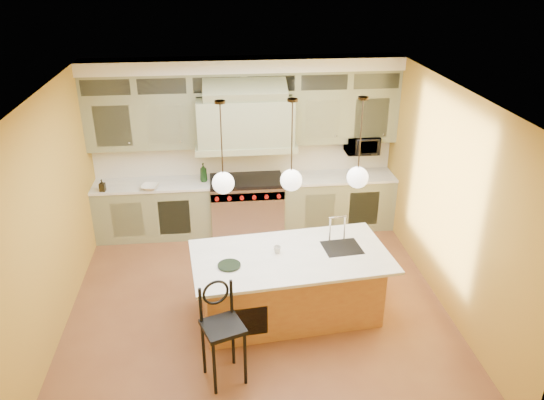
{
  "coord_description": "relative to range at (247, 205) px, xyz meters",
  "views": [
    {
      "loc": [
        -0.44,
        -5.95,
        4.35
      ],
      "look_at": [
        0.27,
        0.7,
        1.23
      ],
      "focal_mm": 35.0,
      "sensor_mm": 36.0,
      "label": 1
    }
  ],
  "objects": [
    {
      "name": "microwave",
      "position": [
        1.95,
        0.11,
        0.96
      ],
      "size": [
        0.54,
        0.37,
        0.3
      ],
      "primitive_type": "imported",
      "color": "black",
      "rests_on": "back_cabinetry"
    },
    {
      "name": "back_cabinetry",
      "position": [
        0.0,
        0.09,
        0.94
      ],
      "size": [
        5.0,
        0.77,
        2.9
      ],
      "color": "gray",
      "rests_on": "floor"
    },
    {
      "name": "range",
      "position": [
        0.0,
        0.0,
        0.0
      ],
      "size": [
        1.2,
        0.74,
        0.96
      ],
      "color": "silver",
      "rests_on": "floor"
    },
    {
      "name": "fruit_bowl",
      "position": [
        -1.55,
        -0.22,
        0.49
      ],
      "size": [
        0.33,
        0.33,
        0.07
      ],
      "primitive_type": "imported",
      "rotation": [
        0.0,
        0.0,
        -0.17
      ],
      "color": "silver",
      "rests_on": "back_cabinetry"
    },
    {
      "name": "pendant_center",
      "position": [
        0.4,
        -2.39,
        1.46
      ],
      "size": [
        0.26,
        0.26,
        1.11
      ],
      "color": "#2D2319",
      "rests_on": "ceiling"
    },
    {
      "name": "wall_back",
      "position": [
        0.0,
        0.36,
        0.96
      ],
      "size": [
        5.0,
        0.0,
        5.0
      ],
      "primitive_type": "plane",
      "rotation": [
        1.57,
        0.0,
        0.0
      ],
      "color": "#B98F33",
      "rests_on": "ground"
    },
    {
      "name": "cup",
      "position": [
        0.24,
        -2.37,
        0.48
      ],
      "size": [
        0.11,
        0.11,
        0.09
      ],
      "primitive_type": "imported",
      "rotation": [
        0.0,
        0.0,
        0.11
      ],
      "color": "beige",
      "rests_on": "kitchen_island"
    },
    {
      "name": "counter_stool",
      "position": [
        -0.49,
        -3.46,
        0.2
      ],
      "size": [
        0.53,
        0.53,
        1.19
      ],
      "rotation": [
        0.0,
        0.0,
        0.34
      ],
      "color": "black",
      "rests_on": "floor"
    },
    {
      "name": "kitchen_island",
      "position": [
        0.41,
        -2.4,
        -0.01
      ],
      "size": [
        2.58,
        1.54,
        1.35
      ],
      "rotation": [
        0.0,
        0.0,
        0.1
      ],
      "color": "#A5643A",
      "rests_on": "floor"
    },
    {
      "name": "pendant_right",
      "position": [
        1.2,
        -2.39,
        1.46
      ],
      "size": [
        0.26,
        0.26,
        1.11
      ],
      "color": "#2D2319",
      "rests_on": "ceiling"
    },
    {
      "name": "ceiling",
      "position": [
        0.0,
        -2.14,
        2.41
      ],
      "size": [
        5.0,
        5.0,
        0.0
      ],
      "primitive_type": "plane",
      "rotation": [
        3.14,
        0.0,
        0.0
      ],
      "color": "white",
      "rests_on": "wall_back"
    },
    {
      "name": "oil_bottle_a",
      "position": [
        -0.7,
        0.01,
        0.61
      ],
      "size": [
        0.14,
        0.14,
        0.31
      ],
      "primitive_type": "imported",
      "rotation": [
        0.0,
        0.0,
        -0.12
      ],
      "color": "black",
      "rests_on": "back_cabinetry"
    },
    {
      "name": "wall_left",
      "position": [
        -2.5,
        -2.14,
        0.96
      ],
      "size": [
        0.0,
        5.0,
        5.0
      ],
      "primitive_type": "plane",
      "rotation": [
        1.57,
        0.0,
        1.57
      ],
      "color": "#B98F33",
      "rests_on": "ground"
    },
    {
      "name": "wall_front",
      "position": [
        0.0,
        -4.64,
        0.96
      ],
      "size": [
        5.0,
        0.0,
        5.0
      ],
      "primitive_type": "plane",
      "rotation": [
        -1.57,
        0.0,
        0.0
      ],
      "color": "#B98F33",
      "rests_on": "ground"
    },
    {
      "name": "pendant_left",
      "position": [
        -0.4,
        -2.39,
        1.46
      ],
      "size": [
        0.26,
        0.26,
        1.11
      ],
      "color": "#2D2319",
      "rests_on": "ceiling"
    },
    {
      "name": "oil_bottle_b",
      "position": [
        -2.28,
        -0.22,
        0.55
      ],
      "size": [
        0.1,
        0.1,
        0.2
      ],
      "primitive_type": "imported",
      "rotation": [
        0.0,
        0.0,
        -0.12
      ],
      "color": "black",
      "rests_on": "back_cabinetry"
    },
    {
      "name": "floor",
      "position": [
        0.0,
        -2.14,
        -0.49
      ],
      "size": [
        5.0,
        5.0,
        0.0
      ],
      "primitive_type": "plane",
      "color": "brown",
      "rests_on": "ground"
    },
    {
      "name": "wall_right",
      "position": [
        2.5,
        -2.14,
        0.96
      ],
      "size": [
        0.0,
        5.0,
        5.0
      ],
      "primitive_type": "plane",
      "rotation": [
        1.57,
        0.0,
        -1.57
      ],
      "color": "#B98F33",
      "rests_on": "ground"
    }
  ]
}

